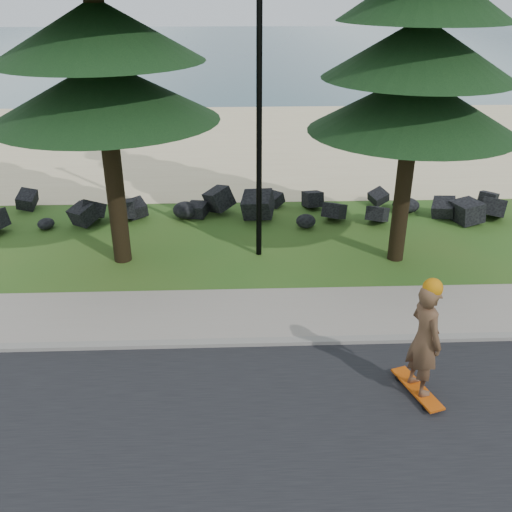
# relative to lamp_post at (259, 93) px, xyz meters

# --- Properties ---
(ground) EXTENTS (160.00, 160.00, 0.00)m
(ground) POSITION_rel_lamp_post_xyz_m (0.00, -3.20, -4.13)
(ground) COLOR #2A5D1D
(ground) RESTS_ON ground
(road) EXTENTS (160.00, 7.00, 0.02)m
(road) POSITION_rel_lamp_post_xyz_m (0.00, -7.70, -4.12)
(road) COLOR black
(road) RESTS_ON ground
(kerb) EXTENTS (160.00, 0.20, 0.10)m
(kerb) POSITION_rel_lamp_post_xyz_m (0.00, -4.10, -4.08)
(kerb) COLOR gray
(kerb) RESTS_ON ground
(sidewalk) EXTENTS (160.00, 2.00, 0.08)m
(sidewalk) POSITION_rel_lamp_post_xyz_m (0.00, -3.00, -4.09)
(sidewalk) COLOR gray
(sidewalk) RESTS_ON ground
(beach_sand) EXTENTS (160.00, 15.00, 0.01)m
(beach_sand) POSITION_rel_lamp_post_xyz_m (0.00, 11.30, -4.13)
(beach_sand) COLOR beige
(beach_sand) RESTS_ON ground
(ocean) EXTENTS (160.00, 58.00, 0.01)m
(ocean) POSITION_rel_lamp_post_xyz_m (0.00, 47.80, -4.13)
(ocean) COLOR #335762
(ocean) RESTS_ON ground
(seawall_boulders) EXTENTS (60.00, 2.40, 1.10)m
(seawall_boulders) POSITION_rel_lamp_post_xyz_m (0.00, 2.40, -4.13)
(seawall_boulders) COLOR black
(seawall_boulders) RESTS_ON ground
(lamp_post) EXTENTS (0.25, 0.14, 8.14)m
(lamp_post) POSITION_rel_lamp_post_xyz_m (0.00, 0.00, 0.00)
(lamp_post) COLOR black
(lamp_post) RESTS_ON ground
(skateboarder) EXTENTS (0.68, 1.25, 2.26)m
(skateboarder) POSITION_rel_lamp_post_xyz_m (2.50, -5.69, -3.00)
(skateboarder) COLOR #C54B0B
(skateboarder) RESTS_ON ground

